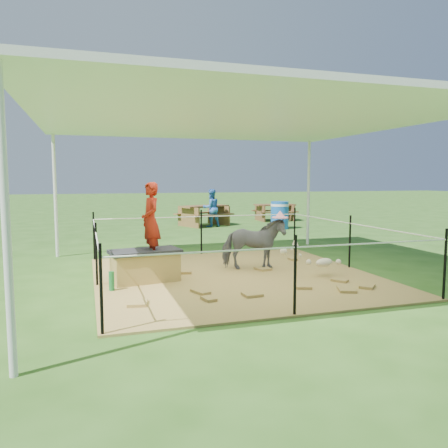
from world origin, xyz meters
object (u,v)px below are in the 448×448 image
object	(u,v)px
distant_person	(211,208)
trash_barrel	(280,215)
woman	(151,215)
picnic_table_near	(204,216)
foal	(324,261)
picnic_table_far	(275,212)
green_bottle	(112,281)
straw_bale	(145,267)
pony	(253,244)

from	to	relation	value
distant_person	trash_barrel	bearing A→B (deg)	137.63
woman	distant_person	size ratio (longest dim) A/B	0.93
trash_barrel	picnic_table_near	distance (m)	2.76
foal	picnic_table_near	world-z (taller)	picnic_table_near
trash_barrel	picnic_table_far	size ratio (longest dim) A/B	0.58
picnic_table_far	distant_person	distance (m)	3.40
woman	picnic_table_far	distance (m)	11.05
picnic_table_far	distant_person	xyz separation A→B (m)	(-3.05, -1.45, 0.33)
picnic_table_far	picnic_table_near	bearing A→B (deg)	-159.51
woman	green_bottle	xyz separation A→B (m)	(-0.65, -0.45, -0.93)
picnic_table_near	distant_person	distance (m)	0.54
woman	foal	xyz separation A→B (m)	(2.83, -0.52, -0.81)
straw_bale	green_bottle	xyz separation A→B (m)	(-0.55, -0.45, -0.09)
green_bottle	pony	size ratio (longest dim) A/B	0.26
straw_bale	green_bottle	bearing A→B (deg)	-140.71
green_bottle	distant_person	xyz separation A→B (m)	(3.81, 8.10, 0.49)
trash_barrel	distant_person	xyz separation A→B (m)	(-2.02, 1.27, 0.20)
trash_barrel	straw_bale	bearing A→B (deg)	-129.66
trash_barrel	picnic_table_near	xyz separation A→B (m)	(-2.17, 1.70, -0.09)
green_bottle	picnic_table_far	size ratio (longest dim) A/B	0.18
woman	picnic_table_near	world-z (taller)	woman
foal	trash_barrel	distance (m)	7.29
picnic_table_far	distant_person	world-z (taller)	distant_person
pony	trash_barrel	distance (m)	6.89
foal	picnic_table_near	size ratio (longest dim) A/B	0.54
pony	picnic_table_near	world-z (taller)	pony
straw_bale	foal	size ratio (longest dim) A/B	1.09
green_bottle	pony	distance (m)	2.67
green_bottle	straw_bale	bearing A→B (deg)	39.29
picnic_table_far	distant_person	bearing A→B (deg)	-151.92
green_bottle	picnic_table_near	size ratio (longest dim) A/B	0.16
straw_bale	picnic_table_far	size ratio (longest dim) A/B	0.65
woman	picnic_table_near	xyz separation A→B (m)	(3.02, 8.08, -0.74)
foal	picnic_table_near	distance (m)	8.60
woman	distant_person	bearing A→B (deg)	148.25
picnic_table_near	picnic_table_far	world-z (taller)	picnic_table_near
picnic_table_near	green_bottle	bearing A→B (deg)	-136.37
woman	pony	distance (m)	2.00
foal	green_bottle	bearing A→B (deg)	158.77
pony	distant_person	world-z (taller)	distant_person
trash_barrel	distant_person	size ratio (longest dim) A/B	0.70
woman	foal	bearing A→B (deg)	70.33
woman	picnic_table_far	size ratio (longest dim) A/B	0.78
straw_bale	picnic_table_near	size ratio (longest dim) A/B	0.59
pony	distant_person	bearing A→B (deg)	4.94
trash_barrel	woman	bearing A→B (deg)	-129.12
trash_barrel	picnic_table_near	size ratio (longest dim) A/B	0.52
straw_bale	picnic_table_near	xyz separation A→B (m)	(3.12, 8.08, 0.11)
pony	picnic_table_near	distance (m)	7.83
straw_bale	woman	xyz separation A→B (m)	(0.10, 0.00, 0.84)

